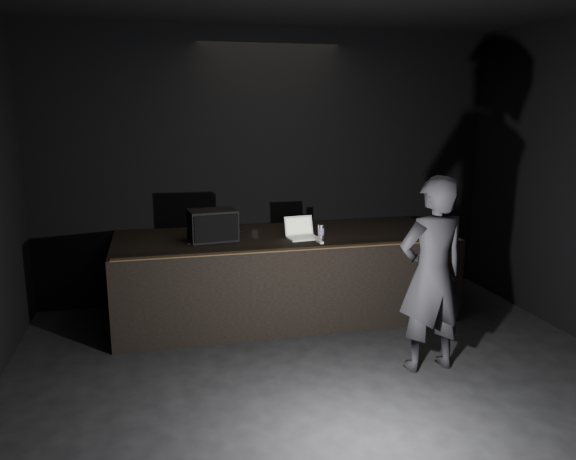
# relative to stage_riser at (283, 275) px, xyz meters

# --- Properties ---
(ground) EXTENTS (7.00, 7.00, 0.00)m
(ground) POSITION_rel_stage_riser_xyz_m (0.00, -2.73, -0.50)
(ground) COLOR black
(ground) RESTS_ON ground
(room_walls) EXTENTS (6.10, 7.10, 3.52)m
(room_walls) POSITION_rel_stage_riser_xyz_m (0.00, -2.73, 1.52)
(room_walls) COLOR black
(room_walls) RESTS_ON ground
(stage_riser) EXTENTS (4.00, 1.50, 1.00)m
(stage_riser) POSITION_rel_stage_riser_xyz_m (0.00, 0.00, 0.00)
(stage_riser) COLOR black
(stage_riser) RESTS_ON ground
(riser_lip) EXTENTS (3.92, 0.10, 0.01)m
(riser_lip) POSITION_rel_stage_riser_xyz_m (0.00, -0.71, 0.51)
(riser_lip) COLOR brown
(riser_lip) RESTS_ON stage_riser
(stage_monitor) EXTENTS (0.57, 0.45, 0.36)m
(stage_monitor) POSITION_rel_stage_riser_xyz_m (-0.85, -0.06, 0.68)
(stage_monitor) COLOR black
(stage_monitor) RESTS_ON stage_riser
(cable) EXTENTS (0.78, 0.57, 0.02)m
(cable) POSITION_rel_stage_riser_xyz_m (-0.77, 0.05, 0.51)
(cable) COLOR black
(cable) RESTS_ON stage_riser
(laptop) EXTENTS (0.38, 0.35, 0.24)m
(laptop) POSITION_rel_stage_riser_xyz_m (0.18, -0.16, 0.56)
(laptop) COLOR white
(laptop) RESTS_ON stage_riser
(beer_can) EXTENTS (0.07, 0.07, 0.17)m
(beer_can) POSITION_rel_stage_riser_xyz_m (0.39, -0.28, 0.58)
(beer_can) COLOR silver
(beer_can) RESTS_ON stage_riser
(plastic_cup) EXTENTS (0.08, 0.08, 0.10)m
(plastic_cup) POSITION_rel_stage_riser_xyz_m (-0.36, -0.09, 0.55)
(plastic_cup) COLOR white
(plastic_cup) RESTS_ON stage_riser
(wii_remote) EXTENTS (0.04, 0.16, 0.03)m
(wii_remote) POSITION_rel_stage_riser_xyz_m (0.32, -0.47, 0.51)
(wii_remote) COLOR white
(wii_remote) RESTS_ON stage_riser
(person) EXTENTS (0.73, 0.51, 1.90)m
(person) POSITION_rel_stage_riser_xyz_m (1.04, -1.77, 0.45)
(person) COLOR black
(person) RESTS_ON ground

